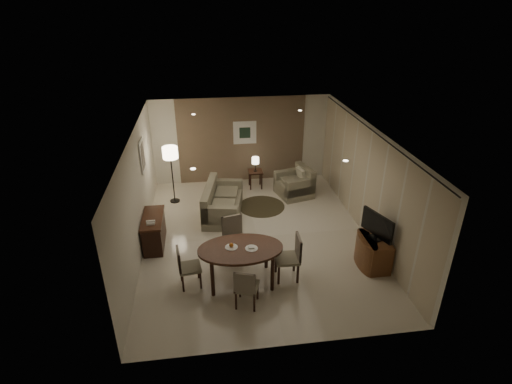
{
  "coord_description": "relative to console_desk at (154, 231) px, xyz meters",
  "views": [
    {
      "loc": [
        -1.19,
        -8.38,
        5.45
      ],
      "look_at": [
        0.0,
        0.2,
        1.15
      ],
      "focal_mm": 28.0,
      "sensor_mm": 36.0,
      "label": 1
    }
  ],
  "objects": [
    {
      "name": "side_table",
      "position": [
        2.84,
        2.85,
        -0.1
      ],
      "size": [
        0.43,
        0.43,
        0.55
      ],
      "primitive_type": null,
      "color": "black",
      "rests_on": "floor"
    },
    {
      "name": "dining_table",
      "position": [
        1.92,
        -1.65,
        0.03
      ],
      "size": [
        1.75,
        1.09,
        0.82
      ],
      "primitive_type": null,
      "color": "#4C2518",
      "rests_on": "floor"
    },
    {
      "name": "console_desk",
      "position": [
        0.0,
        0.0,
        0.0
      ],
      "size": [
        0.48,
        1.2,
        0.75
      ],
      "primitive_type": null,
      "color": "#4C2518",
      "rests_on": "floor"
    },
    {
      "name": "sofa",
      "position": [
        1.73,
        1.24,
        0.06
      ],
      "size": [
        1.97,
        1.24,
        0.86
      ],
      "primitive_type": null,
      "rotation": [
        0.0,
        0.0,
        1.39
      ],
      "color": "gray",
      "rests_on": "floor"
    },
    {
      "name": "art_left_canvas",
      "position": [
        -0.21,
        1.2,
        1.48
      ],
      "size": [
        0.01,
        0.46,
        0.64
      ],
      "primitive_type": "cube",
      "color": "gray",
      "rests_on": "wall_left"
    },
    {
      "name": "fruit_apple",
      "position": [
        1.74,
        -1.6,
        0.51
      ],
      "size": [
        0.09,
        0.09,
        0.09
      ],
      "primitive_type": "sphere",
      "color": "#BD5B15",
      "rests_on": "plate_a"
    },
    {
      "name": "curtain_wall",
      "position": [
        5.17,
        0.0,
        0.95
      ],
      "size": [
        0.08,
        6.7,
        2.58
      ],
      "primitive_type": null,
      "color": "beige",
      "rests_on": "wall_right"
    },
    {
      "name": "armchair",
      "position": [
        3.91,
        2.14,
        0.06
      ],
      "size": [
        1.13,
        1.17,
        0.86
      ],
      "primitive_type": null,
      "rotation": [
        0.0,
        0.0,
        -1.31
      ],
      "color": "gray",
      "rests_on": "floor"
    },
    {
      "name": "chair_right",
      "position": [
        2.89,
        -1.67,
        0.13
      ],
      "size": [
        0.5,
        0.5,
        1.0
      ],
      "primitive_type": null,
      "rotation": [
        0.0,
        0.0,
        -1.61
      ],
      "color": "gray",
      "rests_on": "floor"
    },
    {
      "name": "napkin",
      "position": [
        2.14,
        -1.7,
        0.48
      ],
      "size": [
        0.12,
        0.08,
        0.03
      ],
      "primitive_type": "cube",
      "color": "white",
      "rests_on": "plate_b"
    },
    {
      "name": "floor_lamp",
      "position": [
        0.37,
        2.22,
        0.47
      ],
      "size": [
        0.43,
        0.43,
        1.68
      ],
      "primitive_type": null,
      "color": "#FFE5B7",
      "rests_on": "floor"
    },
    {
      "name": "downlight_nr",
      "position": [
        3.89,
        -1.8,
        2.31
      ],
      "size": [
        0.1,
        0.1,
        0.01
      ],
      "primitive_type": "cylinder",
      "color": "white",
      "rests_on": "ceiling"
    },
    {
      "name": "plate_b",
      "position": [
        2.14,
        -1.7,
        0.45
      ],
      "size": [
        0.26,
        0.26,
        0.02
      ],
      "primitive_type": "cylinder",
      "color": "white",
      "rests_on": "dining_table"
    },
    {
      "name": "tv_cabinet",
      "position": [
        4.89,
        -1.5,
        -0.03
      ],
      "size": [
        0.48,
        0.9,
        0.7
      ],
      "primitive_type": null,
      "color": "brown",
      "rests_on": "floor"
    },
    {
      "name": "flat_tv",
      "position": [
        4.87,
        -1.5,
        0.65
      ],
      "size": [
        0.36,
        0.85,
        0.6
      ],
      "primitive_type": null,
      "rotation": [
        0.0,
        0.0,
        0.35
      ],
      "color": "black",
      "rests_on": "tv_cabinet"
    },
    {
      "name": "room_shell",
      "position": [
        2.49,
        0.4,
        0.98
      ],
      "size": [
        5.5,
        7.0,
        2.7
      ],
      "color": "beige",
      "rests_on": "ground"
    },
    {
      "name": "art_left_frame",
      "position": [
        -0.23,
        1.2,
        1.48
      ],
      "size": [
        0.03,
        0.6,
        0.8
      ],
      "primitive_type": "cube",
      "color": "silver",
      "rests_on": "wall_left"
    },
    {
      "name": "telephone",
      "position": [
        0.0,
        -0.3,
        0.43
      ],
      "size": [
        0.2,
        0.14,
        0.09
      ],
      "primitive_type": null,
      "color": "white",
      "rests_on": "console_desk"
    },
    {
      "name": "table_lamp",
      "position": [
        2.84,
        2.85,
        0.43
      ],
      "size": [
        0.22,
        0.22,
        0.5
      ],
      "primitive_type": null,
      "color": "#FFEAC1",
      "rests_on": "side_table"
    },
    {
      "name": "curtain_rod",
      "position": [
        5.17,
        0.0,
        2.27
      ],
      "size": [
        0.03,
        6.8,
        0.03
      ],
      "primitive_type": "cylinder",
      "rotation": [
        1.57,
        0.0,
        0.0
      ],
      "color": "black",
      "rests_on": "wall_right"
    },
    {
      "name": "plate_a",
      "position": [
        1.74,
        -1.6,
        0.45
      ],
      "size": [
        0.26,
        0.26,
        0.02
      ],
      "primitive_type": "cylinder",
      "color": "white",
      "rests_on": "dining_table"
    },
    {
      "name": "art_back_frame",
      "position": [
        2.59,
        3.46,
        1.23
      ],
      "size": [
        0.72,
        0.03,
        0.72
      ],
      "primitive_type": "cube",
      "color": "silver",
      "rests_on": "wall_back"
    },
    {
      "name": "chair_far",
      "position": [
        1.88,
        -0.86,
        0.13
      ],
      "size": [
        0.59,
        0.59,
        1.02
      ],
      "primitive_type": null,
      "rotation": [
        0.0,
        0.0,
        0.24
      ],
      "color": "gray",
      "rests_on": "floor"
    },
    {
      "name": "chair_left",
      "position": [
        0.87,
        -1.63,
        0.07
      ],
      "size": [
        0.49,
        0.49,
        0.9
      ],
      "primitive_type": null,
      "rotation": [
        0.0,
        0.0,
        1.71
      ],
      "color": "gray",
      "rests_on": "floor"
    },
    {
      "name": "downlight_nl",
      "position": [
        1.09,
        -1.8,
        2.31
      ],
      "size": [
        0.1,
        0.1,
        0.01
      ],
      "primitive_type": "cylinder",
      "color": "white",
      "rests_on": "ceiling"
    },
    {
      "name": "downlight_fl",
      "position": [
        1.09,
        1.8,
        2.31
      ],
      "size": [
        0.1,
        0.1,
        0.01
      ],
      "primitive_type": "cylinder",
      "color": "white",
      "rests_on": "ceiling"
    },
    {
      "name": "chair_near",
      "position": [
        1.96,
        -2.38,
        0.07
      ],
      "size": [
        0.54,
        0.54,
        0.89
      ],
      "primitive_type": null,
      "rotation": [
        0.0,
        0.0,
        2.83
      ],
      "color": "gray",
      "rests_on": "floor"
    },
    {
      "name": "art_back_canvas",
      "position": [
        2.59,
        3.44,
        1.23
      ],
      "size": [
        0.34,
        0.01,
        0.34
      ],
      "primitive_type": "cube",
      "color": "#1A2F1F",
      "rests_on": "wall_back"
    },
    {
      "name": "taupe_accent",
      "position": [
        2.49,
        3.48,
        0.98
      ],
      "size": [
        3.96,
        0.03,
        2.7
      ],
      "primitive_type": "cube",
      "color": "brown",
      "rests_on": "wall_back"
    },
    {
      "name": "downlight_fr",
      "position": [
        3.89,
        1.8,
        2.31
      ],
      "size": [
        0.1,
        0.1,
        0.01
      ],
      "primitive_type": "cylinder",
      "color": "white",
      "rests_on": "ceiling"
    },
    {
      "name": "round_rug",
      "position": [
        2.84,
        1.55,
        -0.37
      ],
      "size": [
        1.31,
        1.31,
        0.01
      ],
      "primitive_type": "cylinder",
      "color": "#423725",
      "rests_on": "floor"
    }
  ]
}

